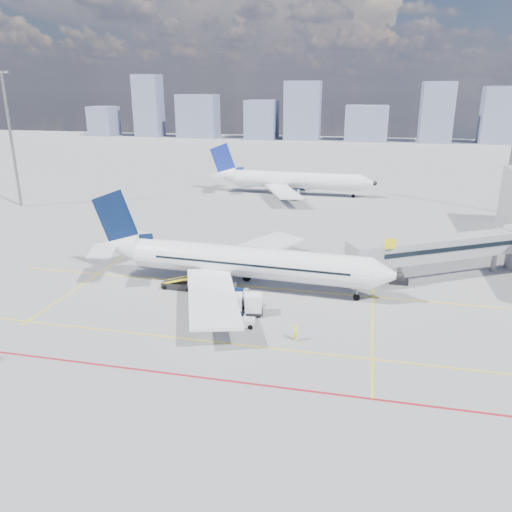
{
  "coord_description": "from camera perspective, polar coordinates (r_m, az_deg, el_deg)",
  "views": [
    {
      "loc": [
        12.46,
        -45.41,
        22.23
      ],
      "look_at": [
        0.57,
        7.68,
        4.0
      ],
      "focal_mm": 35.0,
      "sensor_mm": 36.0,
      "label": 1
    }
  ],
  "objects": [
    {
      "name": "baggage_tug",
      "position": [
        49.4,
        -1.51,
        -7.36
      ],
      "size": [
        2.08,
        1.32,
        1.4
      ],
      "rotation": [
        0.0,
        0.0,
        0.05
      ],
      "color": "white",
      "rests_on": "ground"
    },
    {
      "name": "floodlight_mast_nw",
      "position": [
        109.18,
        -26.22,
        12.15
      ],
      "size": [
        3.2,
        0.61,
        25.45
      ],
      "color": "slate",
      "rests_on": "ground"
    },
    {
      "name": "jet_bridge",
      "position": [
        65.94,
        21.72,
        0.89
      ],
      "size": [
        23.55,
        15.78,
        6.3
      ],
      "color": "#9A9CA2",
      "rests_on": "ground"
    },
    {
      "name": "cargo_dolly",
      "position": [
        51.68,
        -1.46,
        -5.47
      ],
      "size": [
        4.33,
        2.62,
        2.22
      ],
      "rotation": [
        0.0,
        0.0,
        0.22
      ],
      "color": "black",
      "rests_on": "ground"
    },
    {
      "name": "distant_skyline",
      "position": [
        235.95,
        10.35,
        15.42
      ],
      "size": [
        248.74,
        15.55,
        28.93
      ],
      "color": "slate",
      "rests_on": "ground"
    },
    {
      "name": "second_aircraft",
      "position": [
        111.31,
        3.84,
        8.65
      ],
      "size": [
        37.18,
        32.4,
        10.91
      ],
      "rotation": [
        0.0,
        0.0,
        -0.02
      ],
      "color": "white",
      "rests_on": "ground"
    },
    {
      "name": "ground",
      "position": [
        52.08,
        -2.48,
        -6.76
      ],
      "size": [
        420.0,
        420.0,
        0.0
      ],
      "primitive_type": "plane",
      "color": "gray",
      "rests_on": "ground"
    },
    {
      "name": "apron_markings",
      "position": [
        48.85,
        -4.34,
        -8.59
      ],
      "size": [
        90.0,
        35.12,
        0.01
      ],
      "color": "yellow",
      "rests_on": "ground"
    },
    {
      "name": "ramp_worker",
      "position": [
        46.84,
        4.57,
        -8.73
      ],
      "size": [
        0.53,
        0.68,
        1.66
      ],
      "primitive_type": "imported",
      "rotation": [
        0.0,
        0.0,
        1.34
      ],
      "color": "#FFFE1A",
      "rests_on": "ground"
    },
    {
      "name": "belt_loader",
      "position": [
        59.02,
        -8.69,
        -3.21
      ],
      "size": [
        5.66,
        1.67,
        2.3
      ],
      "rotation": [
        0.0,
        0.0,
        -0.04
      ],
      "color": "black",
      "rests_on": "ground"
    },
    {
      "name": "main_aircraft",
      "position": [
        57.98,
        -2.36,
        -0.63
      ],
      "size": [
        37.24,
        32.42,
        10.93
      ],
      "rotation": [
        0.0,
        0.0,
        -0.06
      ],
      "color": "white",
      "rests_on": "ground"
    }
  ]
}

